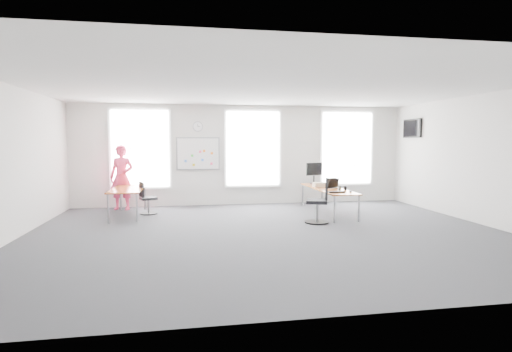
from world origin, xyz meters
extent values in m
plane|color=#29292D|center=(0.00, 0.00, 0.00)|extent=(10.00, 10.00, 0.00)
plane|color=silver|center=(0.00, 0.00, 3.00)|extent=(10.00, 10.00, 0.00)
plane|color=silver|center=(0.00, 4.00, 1.50)|extent=(10.00, 0.00, 10.00)
plane|color=silver|center=(0.00, -4.00, 1.50)|extent=(10.00, 0.00, 10.00)
plane|color=silver|center=(-5.00, 0.00, 1.50)|extent=(0.00, 10.00, 10.00)
plane|color=silver|center=(5.00, 0.00, 1.50)|extent=(0.00, 10.00, 10.00)
cube|color=white|center=(-3.00, 3.97, 1.70)|extent=(1.60, 0.06, 2.20)
cube|color=white|center=(0.30, 3.97, 1.70)|extent=(1.60, 0.06, 2.20)
cube|color=white|center=(3.30, 3.97, 1.70)|extent=(1.60, 0.06, 2.20)
cube|color=#A94D1B|center=(2.03, 2.13, 0.65)|extent=(0.73, 2.74, 0.03)
cylinder|color=gray|center=(1.72, 0.82, 0.32)|extent=(0.05, 0.05, 0.64)
cylinder|color=gray|center=(2.33, 0.82, 0.32)|extent=(0.05, 0.05, 0.64)
cylinder|color=gray|center=(1.72, 3.44, 0.32)|extent=(0.05, 0.05, 0.64)
cylinder|color=gray|center=(2.33, 3.44, 0.32)|extent=(0.05, 0.05, 0.64)
cube|color=#A94D1B|center=(-3.19, 2.63, 0.69)|extent=(0.78, 1.94, 0.03)
cylinder|color=gray|center=(-3.52, 1.72, 0.34)|extent=(0.05, 0.05, 0.68)
cylinder|color=gray|center=(-2.86, 1.72, 0.34)|extent=(0.05, 0.05, 0.68)
cylinder|color=gray|center=(-3.52, 3.54, 0.34)|extent=(0.05, 0.05, 0.68)
cylinder|color=gray|center=(-2.86, 3.54, 0.34)|extent=(0.05, 0.05, 0.68)
cylinder|color=black|center=(1.32, 0.89, 0.02)|extent=(0.56, 0.56, 0.03)
cylinder|color=gray|center=(1.32, 0.89, 0.26)|extent=(0.06, 0.06, 0.45)
cube|color=black|center=(1.32, 0.89, 0.51)|extent=(0.61, 0.61, 0.08)
cube|color=black|center=(1.52, 0.82, 0.81)|extent=(0.20, 0.45, 0.49)
cylinder|color=black|center=(-2.69, 2.77, 0.01)|extent=(0.46, 0.46, 0.03)
cylinder|color=gray|center=(-2.69, 2.77, 0.21)|extent=(0.05, 0.05, 0.37)
cube|color=black|center=(-2.69, 2.77, 0.41)|extent=(0.50, 0.50, 0.06)
cube|color=black|center=(-2.86, 2.71, 0.66)|extent=(0.17, 0.36, 0.40)
imported|color=#EB3862|center=(-3.48, 3.58, 0.91)|extent=(0.75, 0.59, 1.82)
cube|color=white|center=(-1.35, 3.97, 1.55)|extent=(1.20, 0.03, 0.90)
cylinder|color=gray|center=(-1.35, 3.97, 2.35)|extent=(0.30, 0.04, 0.30)
cube|color=black|center=(4.95, 3.00, 2.30)|extent=(0.06, 0.90, 0.55)
cube|color=black|center=(1.90, 1.19, 0.68)|extent=(0.41, 0.15, 0.02)
ellipsoid|color=black|center=(2.26, 1.17, 0.69)|extent=(0.09, 0.12, 0.04)
cylinder|color=black|center=(2.17, 1.48, 0.67)|extent=(0.08, 0.08, 0.01)
cylinder|color=black|center=(2.15, 1.61, 0.72)|extent=(0.04, 0.10, 0.10)
cylinder|color=black|center=(2.31, 1.61, 0.72)|extent=(0.04, 0.10, 0.10)
cylinder|color=gold|center=(2.15, 1.61, 0.72)|extent=(0.01, 0.10, 0.10)
cube|color=black|center=(2.23, 1.61, 0.77)|extent=(0.17, 0.02, 0.02)
cube|color=black|center=(2.13, 2.07, 0.81)|extent=(0.35, 0.19, 0.28)
cube|color=orange|center=(2.13, 1.99, 0.80)|extent=(0.33, 0.19, 0.25)
cube|color=black|center=(2.13, 1.98, 0.81)|extent=(0.35, 0.20, 0.27)
cube|color=#F2E2C0|center=(1.91, 2.47, 0.72)|extent=(0.35, 0.27, 0.12)
cylinder|color=black|center=(2.02, 3.30, 0.68)|extent=(0.23, 0.23, 0.02)
cylinder|color=black|center=(2.02, 3.30, 0.79)|extent=(0.05, 0.05, 0.23)
cube|color=black|center=(2.02, 3.28, 1.10)|extent=(0.54, 0.21, 0.37)
cube|color=black|center=(2.02, 3.26, 1.10)|extent=(0.49, 0.16, 0.33)
camera|label=1|loc=(-1.66, -7.98, 1.90)|focal=28.00mm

